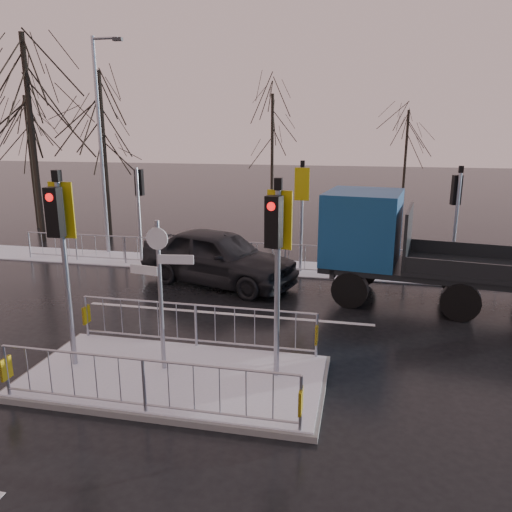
% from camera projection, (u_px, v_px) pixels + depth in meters
% --- Properties ---
extents(ground, '(120.00, 120.00, 0.00)m').
position_uv_depth(ground, '(175.00, 380.00, 10.02)').
color(ground, black).
rests_on(ground, ground).
extents(snow_verge, '(30.00, 2.00, 0.04)m').
position_uv_depth(snow_verge, '(260.00, 267.00, 18.16)').
color(snow_verge, white).
rests_on(snow_verge, ground).
extents(lane_markings, '(8.00, 11.38, 0.01)m').
position_uv_depth(lane_markings, '(168.00, 388.00, 9.70)').
color(lane_markings, silver).
rests_on(lane_markings, ground).
extents(traffic_island, '(6.00, 3.04, 4.15)m').
position_uv_depth(traffic_island, '(174.00, 362.00, 9.93)').
color(traffic_island, slate).
rests_on(traffic_island, ground).
extents(far_kerb_fixtures, '(18.00, 0.65, 3.83)m').
position_uv_depth(far_kerb_fixtures, '(266.00, 243.00, 17.37)').
color(far_kerb_fixtures, '#9A9FA8').
rests_on(far_kerb_fixtures, ground).
extents(car_far_lane, '(5.65, 3.69, 1.79)m').
position_uv_depth(car_far_lane, '(218.00, 257.00, 16.07)').
color(car_far_lane, black).
rests_on(car_far_lane, ground).
extents(flatbed_truck, '(7.09, 3.42, 3.16)m').
position_uv_depth(flatbed_truck, '(396.00, 244.00, 14.33)').
color(flatbed_truck, black).
rests_on(flatbed_truck, ground).
extents(tree_near_a, '(4.75, 4.75, 8.97)m').
position_uv_depth(tree_near_a, '(28.00, 99.00, 21.03)').
color(tree_near_a, black).
rests_on(tree_near_a, ground).
extents(tree_near_b, '(4.00, 4.00, 7.55)m').
position_uv_depth(tree_near_b, '(102.00, 123.00, 22.19)').
color(tree_near_b, black).
rests_on(tree_near_b, ground).
extents(tree_near_c, '(3.50, 3.50, 6.61)m').
position_uv_depth(tree_near_c, '(29.00, 137.00, 24.20)').
color(tree_near_c, black).
rests_on(tree_near_c, ground).
extents(tree_far_a, '(3.75, 3.75, 7.08)m').
position_uv_depth(tree_far_a, '(272.00, 130.00, 30.06)').
color(tree_far_a, black).
rests_on(tree_far_a, ground).
extents(tree_far_b, '(3.25, 3.25, 6.14)m').
position_uv_depth(tree_far_b, '(407.00, 140.00, 30.50)').
color(tree_far_b, black).
rests_on(tree_far_b, ground).
extents(street_lamp_left, '(1.25, 0.18, 8.20)m').
position_uv_depth(street_lamp_left, '(102.00, 139.00, 19.19)').
color(street_lamp_left, '#9A9FA8').
rests_on(street_lamp_left, ground).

